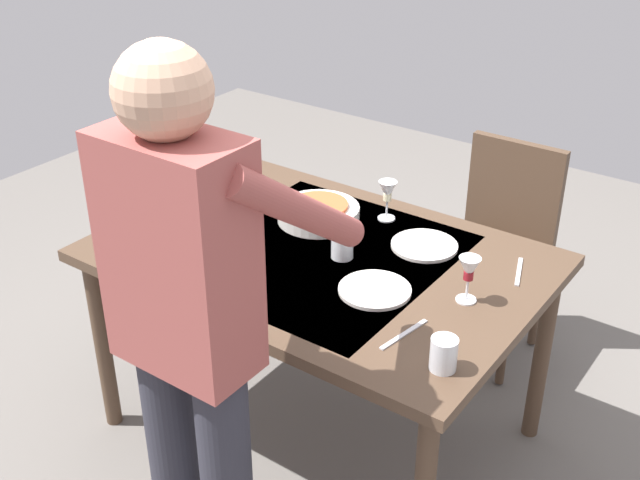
{
  "coord_description": "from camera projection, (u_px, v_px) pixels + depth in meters",
  "views": [
    {
      "loc": [
        -1.37,
        1.91,
        2.11
      ],
      "look_at": [
        0.0,
        0.0,
        0.82
      ],
      "focal_mm": 44.69,
      "sensor_mm": 36.0,
      "label": 1
    }
  ],
  "objects": [
    {
      "name": "water_cup_near_right",
      "position": [
        342.0,
        243.0,
        2.65
      ],
      "size": [
        0.07,
        0.07,
        0.11
      ],
      "primitive_type": "cylinder",
      "color": "silver",
      "rests_on": "dining_table"
    },
    {
      "name": "table_fork",
      "position": [
        519.0,
        272.0,
        2.59
      ],
      "size": [
        0.07,
        0.17,
        0.0
      ],
      "primitive_type": "cube",
      "rotation": [
        0.0,
        0.0,
        0.33
      ],
      "color": "silver",
      "rests_on": "dining_table"
    },
    {
      "name": "side_bowl_salad",
      "position": [
        226.0,
        181.0,
        3.14
      ],
      "size": [
        0.18,
        0.18,
        0.07
      ],
      "color": "white",
      "rests_on": "dining_table"
    },
    {
      "name": "person_server",
      "position": [
        191.0,
        328.0,
        1.98
      ],
      "size": [
        0.42,
        0.61,
        1.69
      ],
      "color": "#2D2D38",
      "rests_on": "ground_plane"
    },
    {
      "name": "wine_glass_right",
      "position": [
        469.0,
        271.0,
        2.39
      ],
      "size": [
        0.07,
        0.07,
        0.15
      ],
      "color": "white",
      "rests_on": "dining_table"
    },
    {
      "name": "wine_bottle",
      "position": [
        216.0,
        202.0,
        2.8
      ],
      "size": [
        0.07,
        0.07,
        0.3
      ],
      "color": "black",
      "rests_on": "dining_table"
    },
    {
      "name": "water_cup_near_left",
      "position": [
        444.0,
        354.0,
        2.13
      ],
      "size": [
        0.07,
        0.07,
        0.1
      ],
      "primitive_type": "cylinder",
      "color": "silver",
      "rests_on": "dining_table"
    },
    {
      "name": "chair_near",
      "position": [
        500.0,
        237.0,
        3.31
      ],
      "size": [
        0.4,
        0.4,
        0.91
      ],
      "color": "#352114",
      "rests_on": "ground_plane"
    },
    {
      "name": "ground_plane",
      "position": [
        320.0,
        426.0,
        3.07
      ],
      "size": [
        6.0,
        6.0,
        0.0
      ],
      "primitive_type": "plane",
      "color": "#66605B"
    },
    {
      "name": "water_cup_far_left",
      "position": [
        190.0,
        235.0,
        2.72
      ],
      "size": [
        0.07,
        0.07,
        0.09
      ],
      "primitive_type": "cylinder",
      "color": "silver",
      "rests_on": "dining_table"
    },
    {
      "name": "wine_glass_left",
      "position": [
        387.0,
        193.0,
        2.87
      ],
      "size": [
        0.07,
        0.07,
        0.15
      ],
      "color": "white",
      "rests_on": "dining_table"
    },
    {
      "name": "table_knife",
      "position": [
        404.0,
        334.0,
        2.28
      ],
      "size": [
        0.05,
        0.2,
        0.0
      ],
      "primitive_type": "cube",
      "rotation": [
        0.0,
        0.0,
        -0.17
      ],
      "color": "silver",
      "rests_on": "dining_table"
    },
    {
      "name": "serving_bowl_pasta",
      "position": [
        318.0,
        212.0,
        2.9
      ],
      "size": [
        0.3,
        0.3,
        0.07
      ],
      "color": "white",
      "rests_on": "dining_table"
    },
    {
      "name": "dining_table",
      "position": [
        320.0,
        272.0,
        2.74
      ],
      "size": [
        1.48,
        1.02,
        0.77
      ],
      "color": "#4C3828",
      "rests_on": "ground_plane"
    },
    {
      "name": "dinner_plate_near",
      "position": [
        424.0,
        245.0,
        2.74
      ],
      "size": [
        0.23,
        0.23,
        0.01
      ],
      "primitive_type": "cylinder",
      "color": "white",
      "rests_on": "dining_table"
    },
    {
      "name": "dinner_plate_far",
      "position": [
        375.0,
        290.0,
        2.49
      ],
      "size": [
        0.23,
        0.23,
        0.01
      ],
      "primitive_type": "cylinder",
      "color": "white",
      "rests_on": "dining_table"
    }
  ]
}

